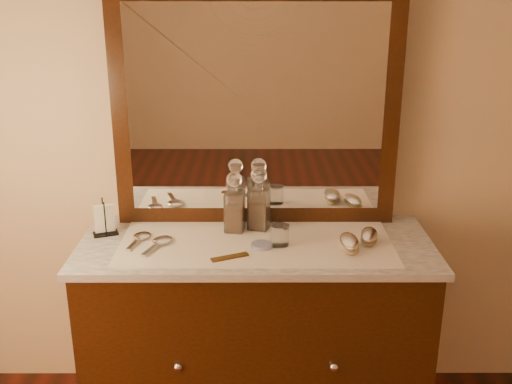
# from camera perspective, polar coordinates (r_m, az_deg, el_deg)

# --- Properties ---
(dresser_cabinet) EXTENTS (1.40, 0.55, 0.82)m
(dresser_cabinet) POSITION_cam_1_polar(r_m,az_deg,el_deg) (2.65, -0.00, -13.50)
(dresser_cabinet) COLOR black
(dresser_cabinet) RESTS_ON floor
(knob_left) EXTENTS (0.04, 0.04, 0.04)m
(knob_left) POSITION_cam_1_polar(r_m,az_deg,el_deg) (2.41, -7.44, -16.24)
(knob_left) COLOR silver
(knob_left) RESTS_ON dresser_cabinet
(knob_right) EXTENTS (0.04, 0.04, 0.04)m
(knob_right) POSITION_cam_1_polar(r_m,az_deg,el_deg) (2.41, 7.46, -16.23)
(knob_right) COLOR silver
(knob_right) RESTS_ON dresser_cabinet
(marble_top) EXTENTS (1.44, 0.59, 0.03)m
(marble_top) POSITION_cam_1_polar(r_m,az_deg,el_deg) (2.45, -0.00, -5.10)
(marble_top) COLOR white
(marble_top) RESTS_ON dresser_cabinet
(mirror_frame) EXTENTS (1.20, 0.08, 1.00)m
(mirror_frame) POSITION_cam_1_polar(r_m,az_deg,el_deg) (2.52, -0.01, 7.96)
(mirror_frame) COLOR black
(mirror_frame) RESTS_ON marble_top
(mirror_glass) EXTENTS (1.06, 0.01, 0.86)m
(mirror_glass) POSITION_cam_1_polar(r_m,az_deg,el_deg) (2.49, -0.01, 7.81)
(mirror_glass) COLOR white
(mirror_glass) RESTS_ON marble_top
(lace_runner) EXTENTS (1.10, 0.45, 0.00)m
(lace_runner) POSITION_cam_1_polar(r_m,az_deg,el_deg) (2.42, -0.00, -4.92)
(lace_runner) COLOR white
(lace_runner) RESTS_ON marble_top
(pin_dish) EXTENTS (0.09, 0.09, 0.01)m
(pin_dish) POSITION_cam_1_polar(r_m,az_deg,el_deg) (2.38, 0.56, -5.13)
(pin_dish) COLOR silver
(pin_dish) RESTS_ON lace_runner
(comb) EXTENTS (0.15, 0.08, 0.01)m
(comb) POSITION_cam_1_polar(r_m,az_deg,el_deg) (2.29, -2.52, -6.22)
(comb) COLOR brown
(comb) RESTS_ON lace_runner
(napkin_rack) EXTENTS (0.12, 0.09, 0.15)m
(napkin_rack) POSITION_cam_1_polar(r_m,az_deg,el_deg) (2.57, -14.26, -2.66)
(napkin_rack) COLOR black
(napkin_rack) RESTS_ON marble_top
(decanter_left) EXTENTS (0.09, 0.09, 0.26)m
(decanter_left) POSITION_cam_1_polar(r_m,az_deg,el_deg) (2.50, -2.06, -1.57)
(decanter_left) COLOR brown
(decanter_left) RESTS_ON lace_runner
(decanter_right) EXTENTS (0.10, 0.10, 0.27)m
(decanter_right) POSITION_cam_1_polar(r_m,az_deg,el_deg) (2.53, 0.27, -1.25)
(decanter_right) COLOR brown
(decanter_right) RESTS_ON lace_runner
(brush_near) EXTENTS (0.07, 0.17, 0.05)m
(brush_near) POSITION_cam_1_polar(r_m,az_deg,el_deg) (2.39, 8.89, -4.85)
(brush_near) COLOR #917B58
(brush_near) RESTS_ON lace_runner
(brush_far) EXTENTS (0.10, 0.17, 0.04)m
(brush_far) POSITION_cam_1_polar(r_m,az_deg,el_deg) (2.47, 10.75, -4.19)
(brush_far) COLOR #917B58
(brush_far) RESTS_ON lace_runner
(hand_mirror_outer) EXTENTS (0.09, 0.19, 0.02)m
(hand_mirror_outer) POSITION_cam_1_polar(r_m,az_deg,el_deg) (2.50, -10.97, -4.28)
(hand_mirror_outer) COLOR silver
(hand_mirror_outer) RESTS_ON lace_runner
(hand_mirror_inner) EXTENTS (0.12, 0.21, 0.02)m
(hand_mirror_inner) POSITION_cam_1_polar(r_m,az_deg,el_deg) (2.44, -9.13, -4.74)
(hand_mirror_inner) COLOR silver
(hand_mirror_inner) RESTS_ON lace_runner
(tumblers) EXTENTS (0.07, 0.07, 0.08)m
(tumblers) POSITION_cam_1_polar(r_m,az_deg,el_deg) (2.39, 2.29, -4.13)
(tumblers) COLOR white
(tumblers) RESTS_ON lace_runner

